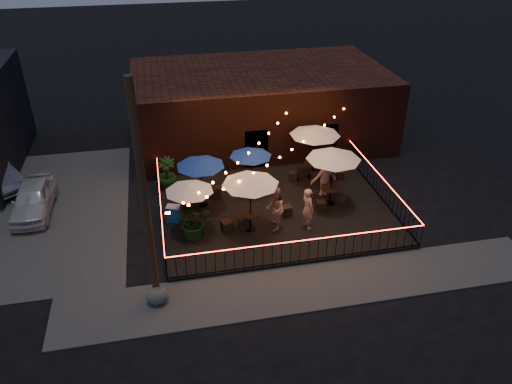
# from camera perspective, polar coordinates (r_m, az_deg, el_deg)

# --- Properties ---
(ground) EXTENTS (110.00, 110.00, 0.00)m
(ground) POSITION_cam_1_polar(r_m,az_deg,el_deg) (20.95, 3.44, -5.02)
(ground) COLOR black
(ground) RESTS_ON ground
(patio) EXTENTS (10.00, 8.00, 0.15)m
(patio) POSITION_cam_1_polar(r_m,az_deg,el_deg) (22.51, 2.15, -1.97)
(patio) COLOR black
(patio) RESTS_ON ground
(sidewalk) EXTENTS (18.00, 2.50, 0.05)m
(sidewalk) POSITION_cam_1_polar(r_m,az_deg,el_deg) (18.50, 6.03, -10.70)
(sidewalk) COLOR #464240
(sidewalk) RESTS_ON ground
(parking_lot) EXTENTS (11.00, 12.00, 0.02)m
(parking_lot) POSITION_cam_1_polar(r_m,az_deg,el_deg) (24.85, -27.11, -2.47)
(parking_lot) COLOR #464240
(parking_lot) RESTS_ON ground
(brick_building) EXTENTS (14.00, 8.00, 4.00)m
(brick_building) POSITION_cam_1_polar(r_m,az_deg,el_deg) (28.84, 0.40, 9.93)
(brick_building) COLOR #33150E
(brick_building) RESTS_ON ground
(utility_pole) EXTENTS (0.26, 0.26, 8.00)m
(utility_pole) POSITION_cam_1_polar(r_m,az_deg,el_deg) (16.05, -12.63, -0.89)
(utility_pole) COLOR #3A2417
(utility_pole) RESTS_ON ground
(fence_front) EXTENTS (10.00, 0.04, 1.04)m
(fence_front) POSITION_cam_1_polar(r_m,az_deg,el_deg) (19.02, 5.04, -6.83)
(fence_front) COLOR black
(fence_front) RESTS_ON patio
(fence_left) EXTENTS (0.04, 8.00, 1.04)m
(fence_left) POSITION_cam_1_polar(r_m,az_deg,el_deg) (21.70, -10.77, -2.07)
(fence_left) COLOR black
(fence_left) RESTS_ON patio
(fence_right) EXTENTS (0.04, 8.00, 1.04)m
(fence_right) POSITION_cam_1_polar(r_m,az_deg,el_deg) (23.76, 13.98, 0.61)
(fence_right) COLOR black
(fence_right) RESTS_ON patio
(festoon_lights) EXTENTS (10.02, 8.72, 1.32)m
(festoon_lights) POSITION_cam_1_polar(r_m,az_deg,el_deg) (20.83, -0.23, 2.96)
(festoon_lights) COLOR orange
(festoon_lights) RESTS_ON ground
(cafe_table_0) EXTENTS (2.64, 2.64, 2.19)m
(cafe_table_0) POSITION_cam_1_polar(r_m,az_deg,el_deg) (20.13, -7.65, 0.40)
(cafe_table_0) COLOR black
(cafe_table_0) RESTS_ON patio
(cafe_table_1) EXTENTS (2.79, 2.79, 2.36)m
(cafe_table_1) POSITION_cam_1_polar(r_m,az_deg,el_deg) (21.68, -6.38, 3.30)
(cafe_table_1) COLOR black
(cafe_table_1) RESTS_ON patio
(cafe_table_2) EXTENTS (2.43, 2.43, 2.56)m
(cafe_table_2) POSITION_cam_1_polar(r_m,az_deg,el_deg) (19.81, -0.65, 1.29)
(cafe_table_2) COLOR black
(cafe_table_2) RESTS_ON patio
(cafe_table_3) EXTENTS (2.00, 2.00, 2.16)m
(cafe_table_3) POSITION_cam_1_polar(r_m,az_deg,el_deg) (22.79, -0.62, 4.41)
(cafe_table_3) COLOR black
(cafe_table_3) RESTS_ON patio
(cafe_table_4) EXTENTS (2.95, 2.95, 2.66)m
(cafe_table_4) POSITION_cam_1_polar(r_m,az_deg,el_deg) (21.82, 8.87, 4.10)
(cafe_table_4) COLOR black
(cafe_table_4) RESTS_ON patio
(cafe_table_5) EXTENTS (3.23, 3.23, 2.69)m
(cafe_table_5) POSITION_cam_1_polar(r_m,az_deg,el_deg) (23.97, 6.77, 6.84)
(cafe_table_5) COLOR black
(cafe_table_5) RESTS_ON patio
(bistro_chair_0) EXTENTS (0.43, 0.43, 0.51)m
(bistro_chair_0) POSITION_cam_1_polar(r_m,az_deg,el_deg) (20.78, -6.61, -4.17)
(bistro_chair_0) COLOR black
(bistro_chair_0) RESTS_ON patio
(bistro_chair_1) EXTENTS (0.52, 0.52, 0.51)m
(bistro_chair_1) POSITION_cam_1_polar(r_m,az_deg,el_deg) (20.82, -3.34, -3.92)
(bistro_chair_1) COLOR black
(bistro_chair_1) RESTS_ON patio
(bistro_chair_2) EXTENTS (0.41, 0.41, 0.47)m
(bistro_chair_2) POSITION_cam_1_polar(r_m,az_deg,el_deg) (23.06, -7.89, -0.49)
(bistro_chair_2) COLOR black
(bistro_chair_2) RESTS_ON patio
(bistro_chair_3) EXTENTS (0.50, 0.50, 0.51)m
(bistro_chair_3) POSITION_cam_1_polar(r_m,az_deg,el_deg) (23.19, -4.58, -0.02)
(bistro_chair_3) COLOR black
(bistro_chair_3) RESTS_ON patio
(bistro_chair_4) EXTENTS (0.42, 0.42, 0.49)m
(bistro_chair_4) POSITION_cam_1_polar(r_m,az_deg,el_deg) (21.01, -1.39, -3.54)
(bistro_chair_4) COLOR black
(bistro_chair_4) RESTS_ON patio
(bistro_chair_5) EXTENTS (0.44, 0.44, 0.47)m
(bistro_chair_5) POSITION_cam_1_polar(r_m,az_deg,el_deg) (21.84, 3.50, -2.15)
(bistro_chair_5) COLOR black
(bistro_chair_5) RESTS_ON patio
(bistro_chair_6) EXTENTS (0.46, 0.46, 0.42)m
(bistro_chair_6) POSITION_cam_1_polar(r_m,az_deg,el_deg) (24.08, 0.96, 1.19)
(bistro_chair_6) COLOR black
(bistro_chair_6) RESTS_ON patio
(bistro_chair_7) EXTENTS (0.51, 0.51, 0.46)m
(bistro_chair_7) POSITION_cam_1_polar(r_m,az_deg,el_deg) (24.59, 4.30, 1.83)
(bistro_chair_7) COLOR black
(bistro_chair_7) RESTS_ON patio
(bistro_chair_8) EXTENTS (0.44, 0.44, 0.48)m
(bistro_chair_8) POSITION_cam_1_polar(r_m,az_deg,el_deg) (22.31, 7.45, -1.59)
(bistro_chair_8) COLOR black
(bistro_chair_8) RESTS_ON patio
(bistro_chair_9) EXTENTS (0.44, 0.44, 0.44)m
(bistro_chair_9) POSITION_cam_1_polar(r_m,az_deg,el_deg) (22.73, 9.65, -1.19)
(bistro_chair_9) COLOR black
(bistro_chair_9) RESTS_ON patio
(bistro_chair_10) EXTENTS (0.46, 0.46, 0.45)m
(bistro_chair_10) POSITION_cam_1_polar(r_m,az_deg,el_deg) (24.62, 6.74, 1.72)
(bistro_chair_10) COLOR black
(bistro_chair_10) RESTS_ON patio
(bistro_chair_11) EXTENTS (0.41, 0.41, 0.40)m
(bistro_chair_11) POSITION_cam_1_polar(r_m,az_deg,el_deg) (25.02, 9.60, 1.92)
(bistro_chair_11) COLOR black
(bistro_chair_11) RESTS_ON patio
(patron_a) EXTENTS (0.65, 0.79, 1.87)m
(patron_a) POSITION_cam_1_polar(r_m,az_deg,el_deg) (20.77, 5.92, -1.88)
(patron_a) COLOR #D39D8C
(patron_a) RESTS_ON patio
(patron_b) EXTENTS (0.99, 1.13, 1.97)m
(patron_b) POSITION_cam_1_polar(r_m,az_deg,el_deg) (20.56, 2.15, -1.93)
(patron_b) COLOR #DEAB98
(patron_b) RESTS_ON patio
(patron_c) EXTENTS (1.31, 0.83, 1.94)m
(patron_c) POSITION_cam_1_polar(r_m,az_deg,el_deg) (23.17, 7.79, 1.78)
(patron_c) COLOR tan
(patron_c) RESTS_ON patio
(potted_shrub_a) EXTENTS (1.47, 1.30, 1.53)m
(potted_shrub_a) POSITION_cam_1_polar(r_m,az_deg,el_deg) (20.30, -7.10, -3.39)
(potted_shrub_a) COLOR #12380C
(potted_shrub_a) RESTS_ON patio
(potted_shrub_b) EXTENTS (0.93, 0.85, 1.38)m
(potted_shrub_b) POSITION_cam_1_polar(r_m,az_deg,el_deg) (22.19, -7.69, -0.44)
(potted_shrub_b) COLOR #173712
(potted_shrub_b) RESTS_ON patio
(potted_shrub_c) EXTENTS (0.88, 0.88, 1.53)m
(potted_shrub_c) POSITION_cam_1_polar(r_m,az_deg,el_deg) (24.03, -10.16, 2.13)
(potted_shrub_c) COLOR #0E410F
(potted_shrub_c) RESTS_ON patio
(cooler) EXTENTS (0.67, 0.57, 0.75)m
(cooler) POSITION_cam_1_polar(r_m,az_deg,el_deg) (21.64, -9.40, -2.44)
(cooler) COLOR blue
(cooler) RESTS_ON patio
(boulder) EXTENTS (1.01, 0.92, 0.65)m
(boulder) POSITION_cam_1_polar(r_m,az_deg,el_deg) (17.92, -11.22, -11.57)
(boulder) COLOR #4A4A45
(boulder) RESTS_ON ground
(car_white) EXTENTS (1.63, 3.93, 1.33)m
(car_white) POSITION_cam_1_polar(r_m,az_deg,el_deg) (24.23, -24.11, -0.71)
(car_white) COLOR silver
(car_white) RESTS_ON ground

